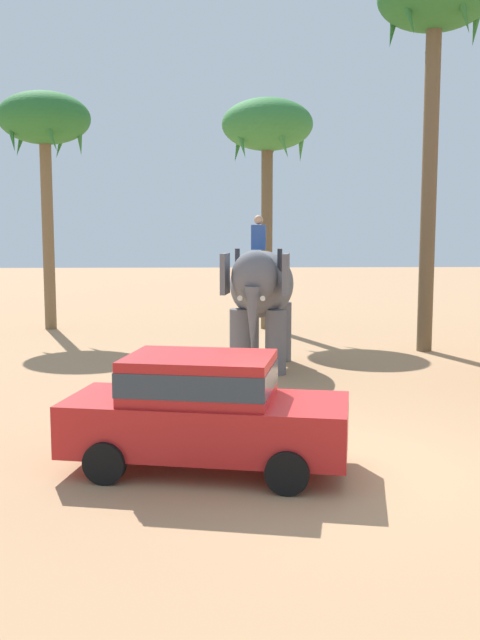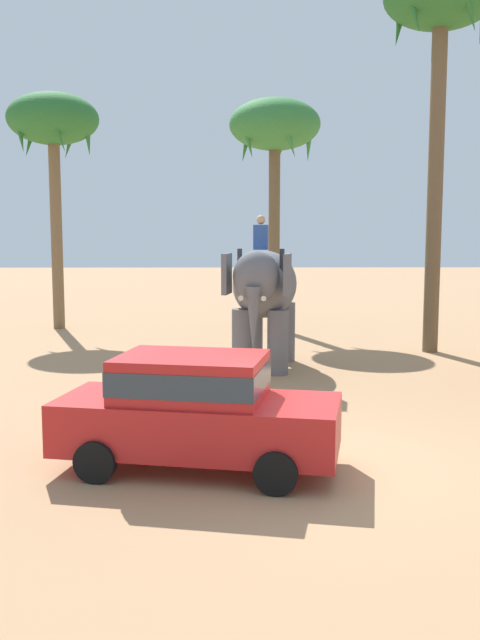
# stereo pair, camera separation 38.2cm
# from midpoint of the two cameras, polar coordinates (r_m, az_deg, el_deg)

# --- Properties ---
(ground_plane) EXTENTS (120.00, 120.00, 0.00)m
(ground_plane) POSITION_cam_midpoint_polar(r_m,az_deg,el_deg) (10.94, 6.28, -11.62)
(ground_plane) COLOR tan
(car_sedan_foreground) EXTENTS (4.36, 2.49, 1.70)m
(car_sedan_foreground) POSITION_cam_midpoint_polar(r_m,az_deg,el_deg) (10.62, -2.50, -6.93)
(car_sedan_foreground) COLOR red
(car_sedan_foreground) RESTS_ON ground
(elephant_with_mahout) EXTENTS (2.17, 4.00, 3.88)m
(elephant_with_mahout) POSITION_cam_midpoint_polar(r_m,az_deg,el_deg) (18.19, 2.50, 2.29)
(elephant_with_mahout) COLOR slate
(elephant_with_mahout) RESTS_ON ground
(palm_tree_behind_elephant) EXTENTS (3.20, 3.20, 8.12)m
(palm_tree_behind_elephant) POSITION_cam_midpoint_polar(r_m,az_deg,el_deg) (26.05, 3.21, 14.73)
(palm_tree_behind_elephant) COLOR brown
(palm_tree_behind_elephant) RESTS_ON ground
(palm_tree_near_hut) EXTENTS (3.20, 3.20, 8.33)m
(palm_tree_near_hut) POSITION_cam_midpoint_polar(r_m,az_deg,el_deg) (26.90, -14.19, 14.70)
(palm_tree_near_hut) COLOR brown
(palm_tree_near_hut) RESTS_ON ground
(palm_tree_left_of_road) EXTENTS (3.20, 3.20, 10.87)m
(palm_tree_left_of_road) POSITION_cam_midpoint_polar(r_m,az_deg,el_deg) (22.35, 16.15, 22.37)
(palm_tree_left_of_road) COLOR brown
(palm_tree_left_of_road) RESTS_ON ground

